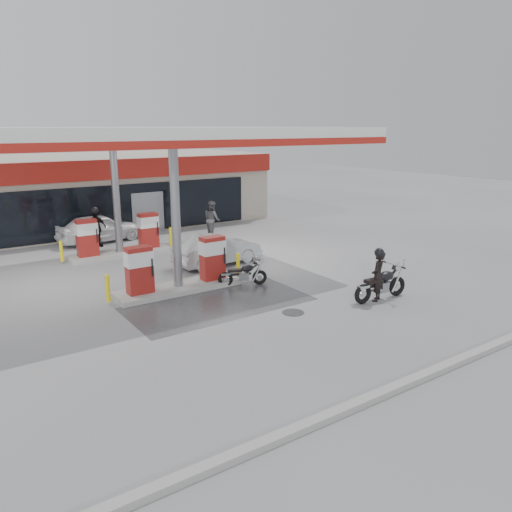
# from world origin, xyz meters

# --- Properties ---
(ground) EXTENTS (90.00, 90.00, 0.00)m
(ground) POSITION_xyz_m (0.00, 0.00, 0.00)
(ground) COLOR gray
(ground) RESTS_ON ground
(wet_patch) EXTENTS (6.00, 3.00, 0.00)m
(wet_patch) POSITION_xyz_m (0.50, 0.00, 0.00)
(wet_patch) COLOR #4C4C4F
(wet_patch) RESTS_ON ground
(drain_cover) EXTENTS (0.70, 0.70, 0.01)m
(drain_cover) POSITION_xyz_m (2.00, -2.00, 0.00)
(drain_cover) COLOR #38383A
(drain_cover) RESTS_ON ground
(kerb) EXTENTS (28.00, 0.25, 0.15)m
(kerb) POSITION_xyz_m (0.00, -7.00, 0.07)
(kerb) COLOR gray
(kerb) RESTS_ON ground
(store_building) EXTENTS (22.00, 8.22, 4.00)m
(store_building) POSITION_xyz_m (0.01, 15.94, 2.01)
(store_building) COLOR #AEA592
(store_building) RESTS_ON ground
(canopy) EXTENTS (16.00, 10.02, 5.51)m
(canopy) POSITION_xyz_m (0.00, 5.00, 5.27)
(canopy) COLOR silver
(canopy) RESTS_ON ground
(pump_island_near) EXTENTS (5.14, 1.30, 1.78)m
(pump_island_near) POSITION_xyz_m (0.00, 2.00, 0.71)
(pump_island_near) COLOR #9E9E99
(pump_island_near) RESTS_ON ground
(pump_island_far) EXTENTS (5.14, 1.30, 1.78)m
(pump_island_far) POSITION_xyz_m (0.00, 8.00, 0.71)
(pump_island_far) COLOR #9E9E99
(pump_island_far) RESTS_ON ground
(main_motorcycle) EXTENTS (2.25, 0.86, 1.16)m
(main_motorcycle) POSITION_xyz_m (5.19, -2.69, 0.51)
(main_motorcycle) COLOR black
(main_motorcycle) RESTS_ON ground
(biker_main) EXTENTS (0.74, 0.68, 1.70)m
(biker_main) POSITION_xyz_m (4.99, -2.68, 0.85)
(biker_main) COLOR black
(biker_main) RESTS_ON ground
(parked_motorcycle) EXTENTS (1.72, 0.96, 0.93)m
(parked_motorcycle) POSITION_xyz_m (2.22, 1.19, 0.41)
(parked_motorcycle) COLOR black
(parked_motorcycle) RESTS_ON ground
(sedan_white) EXTENTS (4.30, 2.11, 1.41)m
(sedan_white) POSITION_xyz_m (0.12, 11.20, 0.71)
(sedan_white) COLOR white
(sedan_white) RESTS_ON ground
(attendant) EXTENTS (0.79, 0.98, 1.91)m
(attendant) POSITION_xyz_m (5.33, 9.00, 0.95)
(attendant) COLOR #57565B
(attendant) RESTS_ON ground
(hatchback_silver) EXTENTS (3.88, 1.63, 1.25)m
(hatchback_silver) POSITION_xyz_m (2.89, 4.20, 0.62)
(hatchback_silver) COLOR #B2B6BA
(hatchback_silver) RESTS_ON ground
(biker_walking) EXTENTS (1.15, 0.70, 1.82)m
(biker_walking) POSITION_xyz_m (-0.34, 10.20, 0.91)
(biker_walking) COLOR black
(biker_walking) RESTS_ON ground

